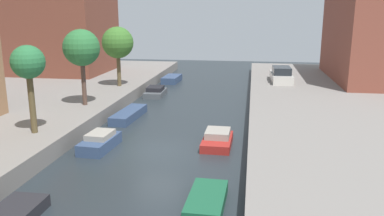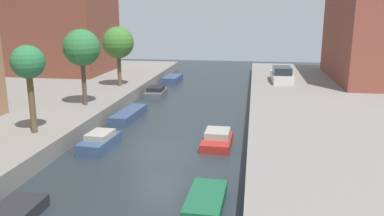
% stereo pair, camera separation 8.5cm
% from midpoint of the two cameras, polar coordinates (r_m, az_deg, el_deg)
% --- Properties ---
extents(ground_plane, '(84.00, 84.00, 0.00)m').
position_cam_midpoint_polar(ground_plane, '(22.24, -4.90, -6.21)').
color(ground_plane, '#232B30').
extents(street_tree_2, '(1.82, 1.82, 4.89)m').
position_cam_midpoint_polar(street_tree_2, '(23.01, -22.65, 5.88)').
color(street_tree_2, brown).
rests_on(street_tree_2, quay_left).
extents(street_tree_3, '(2.60, 2.60, 5.44)m').
position_cam_midpoint_polar(street_tree_3, '(28.98, -15.68, 8.37)').
color(street_tree_3, brown).
rests_on(street_tree_3, quay_left).
extents(street_tree_4, '(2.81, 2.81, 5.33)m').
position_cam_midpoint_polar(street_tree_4, '(36.02, -10.64, 9.29)').
color(street_tree_4, brown).
rests_on(street_tree_4, quay_left).
extents(parked_car, '(2.02, 4.84, 1.47)m').
position_cam_midpoint_polar(parked_car, '(38.99, 12.97, 4.65)').
color(parked_car, beige).
rests_on(parked_car, quay_right).
extents(moored_boat_left_2, '(1.63, 3.16, 0.96)m').
position_cam_midpoint_polar(moored_boat_left_2, '(22.93, -13.18, -4.81)').
color(moored_boat_left_2, '#33476B').
rests_on(moored_boat_left_2, ground_plane).
extents(moored_boat_left_3, '(1.57, 4.63, 0.60)m').
position_cam_midpoint_polar(moored_boat_left_3, '(28.95, -9.08, -0.94)').
color(moored_boat_left_3, '#33476B').
rests_on(moored_boat_left_3, ground_plane).
extents(moored_boat_left_4, '(1.73, 3.34, 0.87)m').
position_cam_midpoint_polar(moored_boat_left_4, '(36.49, -5.21, 2.34)').
color(moored_boat_left_4, '#4C5156').
rests_on(moored_boat_left_4, ground_plane).
extents(moored_boat_left_5, '(1.75, 3.61, 0.69)m').
position_cam_midpoint_polar(moored_boat_left_5, '(43.55, -2.83, 4.24)').
color(moored_boat_left_5, '#33476B').
rests_on(moored_boat_left_5, ground_plane).
extents(moored_boat_right_2, '(1.51, 3.18, 0.50)m').
position_cam_midpoint_polar(moored_boat_right_2, '(16.12, 2.18, -13.31)').
color(moored_boat_right_2, '#195638').
rests_on(moored_boat_right_2, ground_plane).
extents(moored_boat_right_3, '(1.68, 3.13, 0.87)m').
position_cam_midpoint_polar(moored_boat_right_3, '(22.95, 3.79, -4.59)').
color(moored_boat_right_3, maroon).
rests_on(moored_boat_right_3, ground_plane).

